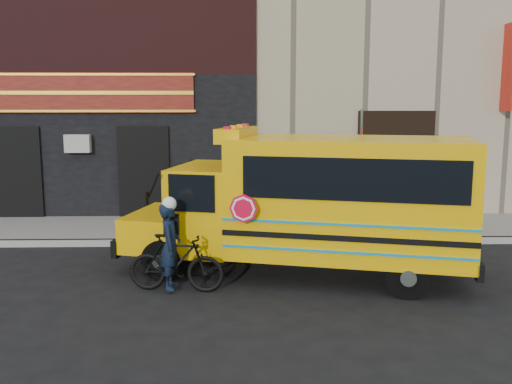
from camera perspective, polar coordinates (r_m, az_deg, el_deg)
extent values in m
plane|color=black|center=(11.33, 0.81, -8.59)|extent=(120.00, 120.00, 0.00)
cube|color=#989893|center=(13.80, 0.37, -4.99)|extent=(40.00, 0.20, 0.15)
cube|color=gray|center=(15.26, 0.18, -3.60)|extent=(40.00, 3.00, 0.15)
cube|color=tan|center=(21.44, -0.35, 16.43)|extent=(20.00, 10.00, 12.00)
cube|color=black|center=(16.99, -17.13, 4.39)|extent=(10.00, 0.30, 4.00)
cube|color=#341111|center=(17.08, -17.71, 16.16)|extent=(10.00, 0.28, 3.00)
cube|color=#5D0D0F|center=(16.78, -17.53, 9.45)|extent=(6.50, 0.12, 1.10)
cube|color=black|center=(17.50, -22.83, 1.73)|extent=(1.30, 0.10, 2.50)
cube|color=black|center=(16.53, -11.12, 1.89)|extent=(1.30, 0.10, 2.50)
cube|color=red|center=(17.60, 23.99, 11.34)|extent=(0.10, 0.70, 2.40)
cylinder|color=black|center=(11.25, -9.30, -6.71)|extent=(0.84, 0.47, 0.80)
cylinder|color=black|center=(12.97, -6.16, -4.49)|extent=(0.84, 0.47, 0.80)
cylinder|color=black|center=(10.49, 14.97, -8.10)|extent=(0.84, 0.47, 0.80)
cylinder|color=black|center=(12.31, 14.65, -5.49)|extent=(0.84, 0.47, 0.80)
cube|color=#E6AA04|center=(12.17, -9.65, -3.56)|extent=(1.46, 2.18, 0.70)
cube|color=black|center=(12.44, -11.97, -4.53)|extent=(0.62, 2.02, 0.35)
cube|color=#E6AA04|center=(11.70, -4.72, -1.47)|extent=(1.68, 2.33, 1.70)
cube|color=black|center=(11.81, -7.39, 0.56)|extent=(0.50, 1.76, 0.90)
cube|color=#E6AA04|center=(11.14, 9.39, -0.44)|extent=(4.90, 3.24, 2.25)
cube|color=black|center=(11.47, 20.76, -6.11)|extent=(0.66, 2.16, 0.30)
cube|color=black|center=(9.96, 9.66, 1.21)|extent=(3.79, 1.00, 0.75)
cube|color=#E6AA04|center=(11.35, -1.92, 5.76)|extent=(0.88, 1.67, 0.28)
cylinder|color=red|center=(10.14, -1.27, -1.66)|extent=(0.51, 0.16, 0.52)
cylinder|color=#47504A|center=(13.90, 10.36, 1.45)|extent=(0.07, 0.07, 3.24)
cube|color=red|center=(13.73, 10.51, 5.59)|extent=(0.05, 0.28, 0.40)
cube|color=white|center=(13.77, 10.45, 3.49)|extent=(0.05, 0.28, 0.35)
imported|color=black|center=(10.53, -8.01, -7.04)|extent=(1.83, 0.77, 1.06)
imported|color=black|center=(10.49, -8.56, -5.62)|extent=(0.39, 0.58, 1.59)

